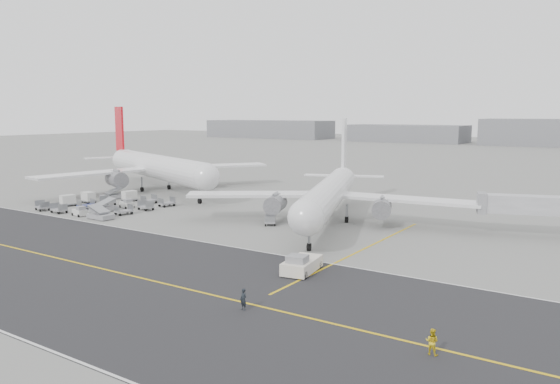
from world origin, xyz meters
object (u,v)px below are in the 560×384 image
Objects in this scene: airliner_a at (155,166)px; ground_crew_b at (432,342)px; airliner_b at (330,193)px; pushback_tug at (301,264)px; jet_bridge at (536,207)px; ground_crew_a at (243,299)px.

airliner_a reaches higher than ground_crew_b.
airliner_b reaches higher than pushback_tug.
ground_crew_b is (18.24, -12.17, 0.08)m from pushback_tug.
ground_crew_a is (-16.49, -45.16, -3.16)m from jet_bridge.
ground_crew_b is (28.84, -38.12, -3.68)m from airliner_b.
ground_crew_b is at bearing -107.69° from jet_bridge.
ground_crew_a is (61.27, -48.55, -4.41)m from airliner_a.
airliner_a is at bearing 139.83° from pushback_tug.
pushback_tug is 37.50m from jet_bridge.
ground_crew_b is at bearing 13.75° from ground_crew_a.
ground_crew_b is (77.83, -48.21, -4.41)m from airliner_a.
jet_bridge is at bearing 82.51° from ground_crew_a.
airliner_a is at bearing 159.73° from jet_bridge.
airliner_b is 40.54m from ground_crew_a.
airliner_a reaches higher than jet_bridge.
airliner_a is at bearing 147.76° from airliner_b.
pushback_tug is (59.59, -36.03, -4.49)m from airliner_a.
ground_crew_b is at bearing -99.92° from airliner_a.
pushback_tug reaches higher than ground_crew_a.
jet_bridge reaches higher than pushback_tug.
jet_bridge is (28.77, 6.70, -0.52)m from airliner_b.
airliner_a is 69.78m from pushback_tug.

